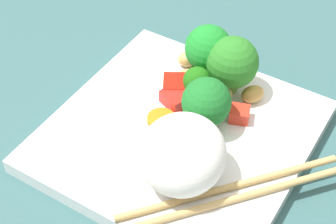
{
  "coord_description": "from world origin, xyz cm",
  "views": [
    {
      "loc": [
        -20.32,
        33.84,
        43.73
      ],
      "look_at": [
        1.39,
        0.08,
        3.8
      ],
      "focal_mm": 57.97,
      "sensor_mm": 36.0,
      "label": 1
    }
  ],
  "objects_px": {
    "square_plate": "(179,136)",
    "chopstick_pair": "(233,193)",
    "broccoli_floret_1": "(206,102)",
    "rice_mound": "(182,154)",
    "carrot_slice_2": "(212,86)"
  },
  "relations": [
    {
      "from": "square_plate",
      "to": "chopstick_pair",
      "type": "bearing_deg",
      "value": 152.74
    },
    {
      "from": "square_plate",
      "to": "broccoli_floret_1",
      "type": "height_order",
      "value": "broccoli_floret_1"
    },
    {
      "from": "rice_mound",
      "to": "chopstick_pair",
      "type": "bearing_deg",
      "value": -173.2
    },
    {
      "from": "carrot_slice_2",
      "to": "chopstick_pair",
      "type": "relative_size",
      "value": 0.11
    },
    {
      "from": "broccoli_floret_1",
      "to": "chopstick_pair",
      "type": "bearing_deg",
      "value": 136.0
    },
    {
      "from": "square_plate",
      "to": "chopstick_pair",
      "type": "xyz_separation_m",
      "value": [
        -0.09,
        0.05,
        0.01
      ]
    },
    {
      "from": "carrot_slice_2",
      "to": "chopstick_pair",
      "type": "height_order",
      "value": "same"
    },
    {
      "from": "broccoli_floret_1",
      "to": "carrot_slice_2",
      "type": "distance_m",
      "value": 0.07
    },
    {
      "from": "carrot_slice_2",
      "to": "chopstick_pair",
      "type": "bearing_deg",
      "value": 126.94
    },
    {
      "from": "square_plate",
      "to": "carrot_slice_2",
      "type": "bearing_deg",
      "value": -87.97
    },
    {
      "from": "square_plate",
      "to": "broccoli_floret_1",
      "type": "distance_m",
      "value": 0.05
    },
    {
      "from": "broccoli_floret_1",
      "to": "chopstick_pair",
      "type": "distance_m",
      "value": 0.1
    },
    {
      "from": "square_plate",
      "to": "carrot_slice_2",
      "type": "height_order",
      "value": "carrot_slice_2"
    },
    {
      "from": "broccoli_floret_1",
      "to": "carrot_slice_2",
      "type": "relative_size",
      "value": 2.94
    },
    {
      "from": "rice_mound",
      "to": "carrot_slice_2",
      "type": "xyz_separation_m",
      "value": [
        0.04,
        -0.13,
        -0.03
      ]
    }
  ]
}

